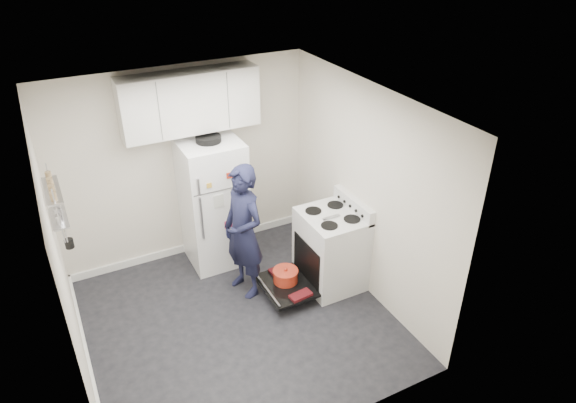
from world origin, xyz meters
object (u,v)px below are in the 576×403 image
refrigerator (214,203)px  person (244,232)px  open_oven_door (286,281)px  electric_range (330,250)px

refrigerator → person: 0.78m
open_oven_door → person: 0.80m
open_oven_door → electric_range: bearing=-2.8°
open_oven_door → refrigerator: size_ratio=0.41×
open_oven_door → person: (-0.39, 0.30, 0.63)m
electric_range → open_oven_door: electric_range is taller
refrigerator → electric_range: bearing=-46.6°
open_oven_door → person: size_ratio=0.43×
person → open_oven_door: bearing=37.5°
electric_range → refrigerator: (-1.04, 1.10, 0.37)m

